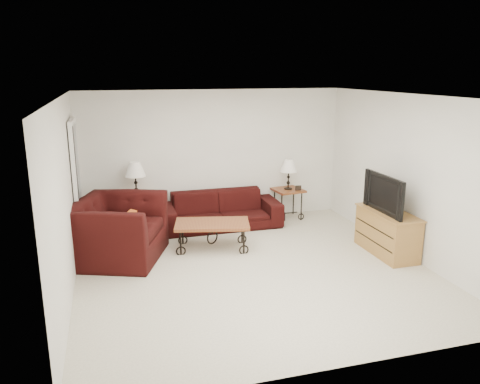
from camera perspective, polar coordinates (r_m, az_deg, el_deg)
The scene contains 20 objects.
ground at distance 7.02m, azimuth 1.58°, elevation -9.31°, with size 5.00×5.00×0.00m, color silver.
wall_back at distance 8.98m, azimuth -3.14°, elevation 4.32°, with size 5.00×0.02×2.50m, color silver.
wall_front at distance 4.41m, azimuth 11.49°, elevation -6.90°, with size 5.00×0.02×2.50m, color silver.
wall_left at distance 6.36m, azimuth -20.40°, elevation -0.88°, with size 0.02×5.00×2.50m, color silver.
wall_right at distance 7.73m, azimuth 19.64°, elevation 1.81°, with size 0.02×5.00×2.50m, color silver.
ceiling at distance 6.43m, azimuth 1.73°, elevation 11.50°, with size 5.00×5.00×0.00m, color white.
doorway at distance 8.01m, azimuth -19.22°, elevation 0.57°, with size 0.08×0.94×2.04m, color black.
sofa at distance 8.74m, azimuth -2.45°, elevation -2.20°, with size 2.23×0.87×0.65m, color black.
side_table_left at distance 8.71m, azimuth -12.28°, elevation -2.63°, with size 0.58×0.58×0.64m, color brown.
side_table_right at distance 9.32m, azimuth 5.79°, elevation -1.39°, with size 0.54×0.54×0.59m, color brown.
lamp_left at distance 8.55m, azimuth -12.51°, elevation 1.46°, with size 0.36×0.36×0.64m, color black, non-canonical shape.
lamp_right at distance 9.18m, azimuth 5.89°, elevation 2.13°, with size 0.33×0.33×0.59m, color black, non-canonical shape.
photo_frame_left at distance 8.46m, azimuth -13.36°, elevation -0.58°, with size 0.13×0.02×0.11m, color black.
photo_frame_right at distance 9.16m, azimuth 7.06°, elevation 0.49°, with size 0.12×0.02×0.10m, color black.
coffee_table at distance 7.72m, azimuth -3.36°, elevation -5.29°, with size 1.19×0.65×0.45m, color brown.
armchair at distance 7.49m, azimuth -14.58°, elevation -4.42°, with size 1.44×1.25×0.93m, color black.
throw_pillow at distance 7.43m, azimuth -13.43°, elevation -4.07°, with size 0.42×0.11×0.42m, color #C56519.
tv_stand at distance 7.83m, azimuth 17.36°, elevation -4.72°, with size 0.48×1.15×0.69m, color #B57C43.
television at distance 7.64m, azimuth 17.59°, elevation -0.17°, with size 1.03×0.14×0.59m, color black.
backpack at distance 8.86m, azimuth 4.35°, elevation -2.49°, with size 0.39×0.30×0.50m, color black.
Camera 1 is at (-1.93, -6.13, 2.84)m, focal length 35.26 mm.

